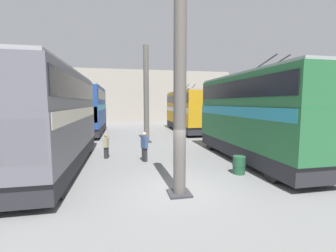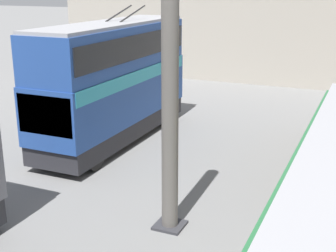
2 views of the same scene
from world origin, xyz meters
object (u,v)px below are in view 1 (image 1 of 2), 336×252
Objects in this scene: bus_left_far at (186,109)px; oil_drum at (239,165)px; bus_right_near at (55,114)px; person_by_right_row at (106,146)px; bus_right_mid at (91,107)px; bus_left_near at (252,112)px; person_aisle_midway at (144,146)px.

bus_left_far is 16.51m from oil_drum.
person_by_right_row is (2.00, -2.31, -2.09)m from bus_right_near.
bus_right_mid reaches higher than oil_drum.
bus_left_far is (14.13, 0.00, -0.17)m from bus_left_near.
bus_right_near is (-13.73, 10.82, 0.13)m from bus_left_far.
bus_right_near is 9.56m from oil_drum.
bus_left_far is 17.48m from bus_right_near.
oil_drum is (-3.26, -4.31, -0.50)m from person_aisle_midway.
bus_right_mid is at bearing 91.19° from bus_left_far.
bus_right_near is at bearing 60.38° from person_by_right_row.
bus_left_near is at bearing -142.12° from bus_right_mid.
bus_left_far is 1.09× the size of bus_right_mid.
bus_right_near is 5.95× the size of person_aisle_midway.
bus_right_mid is at bearing -59.13° from person_by_right_row.
bus_right_mid reaches higher than person_by_right_row.
bus_left_near is 6.64m from person_aisle_midway.
bus_right_near is (0.40, 10.82, -0.04)m from bus_left_near.
bus_right_near is 6.81× the size of person_by_right_row.
bus_right_near is at bearing 141.77° from bus_left_far.
bus_left_near is 14.13m from bus_left_far.
bus_right_mid reaches higher than bus_left_far.
bus_left_far is 10.82m from bus_right_mid.
person_aisle_midway is at bearing 52.92° from oil_drum.
bus_left_far reaches higher than oil_drum.
bus_right_mid reaches higher than person_aisle_midway.
bus_left_far reaches higher than person_aisle_midway.
person_aisle_midway is (-12.98, 6.23, -1.83)m from bus_left_far.
bus_left_near is at bearing -42.38° from oil_drum.
person_aisle_midway is at bearing 154.37° from bus_left_far.
oil_drum is (-4.50, -6.59, -0.37)m from person_by_right_row.
bus_right_near is at bearing 74.28° from oil_drum.
person_by_right_row reaches higher than oil_drum.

